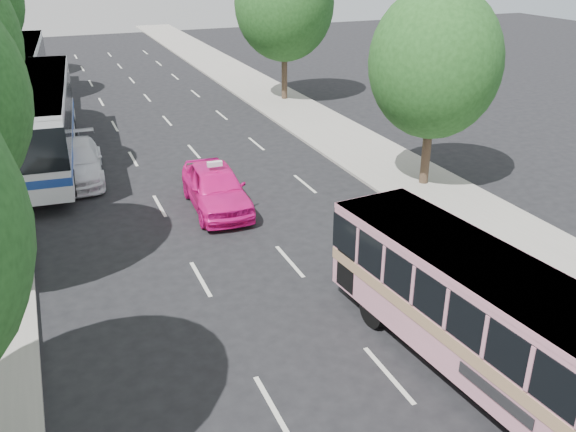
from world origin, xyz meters
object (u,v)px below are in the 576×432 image
pink_taxi (216,187)px  tour_coach_front (37,116)px  white_pickup (76,162)px  tour_coach_rear (20,67)px  pink_bus (483,307)px

pink_taxi → tour_coach_front: 9.71m
pink_taxi → white_pickup: pink_taxi is taller
pink_taxi → tour_coach_rear: (-6.38, 20.95, 1.33)m
pink_bus → white_pickup: bearing=108.1°
pink_bus → pink_taxi: pink_bus is taller
pink_taxi → white_pickup: (-4.58, 5.28, -0.08)m
pink_bus → tour_coach_front: tour_coach_front is taller
tour_coach_rear → white_pickup: bearing=-79.1°
pink_taxi → white_pickup: 6.99m
pink_bus → pink_taxi: (-2.81, 11.66, -0.95)m
pink_taxi → tour_coach_front: (-5.79, 7.66, 1.45)m
pink_bus → pink_taxi: size_ratio=1.86×
pink_bus → tour_coach_rear: (-9.20, 32.61, 0.38)m
pink_bus → tour_coach_front: size_ratio=0.71×
tour_coach_front → tour_coach_rear: (-0.59, 13.29, -0.12)m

